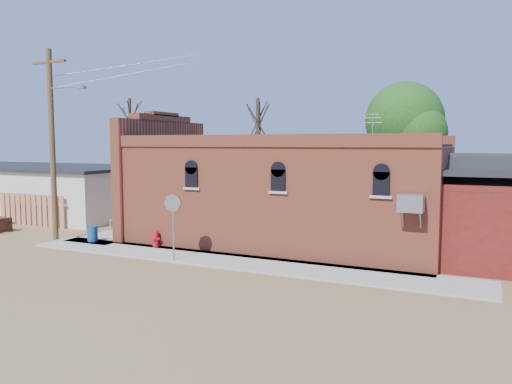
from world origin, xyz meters
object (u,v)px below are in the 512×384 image
at_px(brick_bar, 280,193).
at_px(fire_hydrant, 156,238).
at_px(utility_pole, 53,141).
at_px(stop_sign, 173,209).
at_px(trash_barrel, 93,234).

bearing_deg(brick_bar, fire_hydrant, -140.15).
height_order(utility_pole, fire_hydrant, utility_pole).
height_order(stop_sign, trash_barrel, stop_sign).
bearing_deg(fire_hydrant, brick_bar, 37.43).
bearing_deg(brick_bar, utility_pole, -156.31).
height_order(fire_hydrant, trash_barrel, fire_hydrant).
bearing_deg(fire_hydrant, utility_pole, -176.07).
xyz_separation_m(utility_pole, fire_hydrant, (5.36, 0.60, -4.33)).
relative_size(utility_pole, stop_sign, 3.46).
relative_size(stop_sign, trash_barrel, 3.62).
height_order(fire_hydrant, stop_sign, stop_sign).
xyz_separation_m(brick_bar, trash_barrel, (-7.83, -3.99, -1.90)).
distance_m(fire_hydrant, trash_barrel, 3.41).
distance_m(brick_bar, fire_hydrant, 6.08).
height_order(brick_bar, trash_barrel, brick_bar).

